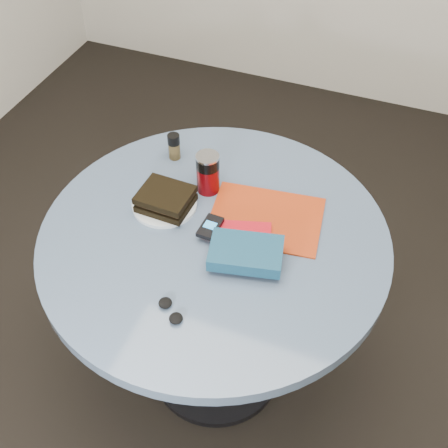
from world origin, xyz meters
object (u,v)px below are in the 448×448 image
(pepper_grinder, at_px, (174,146))
(headphones, at_px, (171,311))
(novel, at_px, (246,253))
(magazine, at_px, (266,218))
(sandwich, at_px, (166,199))
(red_book, at_px, (242,236))
(mp3_player, at_px, (210,227))
(table, at_px, (215,270))
(plate, at_px, (165,204))
(soda_can, at_px, (208,173))

(pepper_grinder, xyz_separation_m, headphones, (0.24, -0.56, -0.04))
(novel, bearing_deg, magazine, 77.80)
(sandwich, xyz_separation_m, red_book, (0.25, -0.04, -0.03))
(novel, height_order, mp3_player, novel)
(pepper_grinder, height_order, mp3_player, pepper_grinder)
(magazine, xyz_separation_m, novel, (0.00, -0.18, 0.04))
(table, xyz_separation_m, plate, (-0.18, 0.05, 0.17))
(soda_can, xyz_separation_m, novel, (0.20, -0.23, -0.03))
(pepper_grinder, xyz_separation_m, novel, (0.36, -0.33, -0.01))
(soda_can, bearing_deg, pepper_grinder, 147.38)
(magazine, bearing_deg, soda_can, 157.28)
(red_book, bearing_deg, soda_can, 119.82)
(table, xyz_separation_m, headphones, (-0.00, -0.29, 0.17))
(novel, bearing_deg, sandwich, 146.78)
(plate, relative_size, headphones, 2.08)
(sandwich, xyz_separation_m, pepper_grinder, (-0.07, 0.22, 0.01))
(soda_can, height_order, pepper_grinder, soda_can)
(plate, distance_m, pepper_grinder, 0.23)
(pepper_grinder, distance_m, magazine, 0.40)
(pepper_grinder, bearing_deg, novel, -42.61)
(pepper_grinder, bearing_deg, headphones, -66.42)
(soda_can, bearing_deg, novel, -48.69)
(sandwich, xyz_separation_m, mp3_player, (0.16, -0.05, -0.01))
(table, bearing_deg, pepper_grinder, 132.51)
(sandwich, xyz_separation_m, novel, (0.29, -0.11, -0.00))
(pepper_grinder, relative_size, red_book, 0.55)
(table, xyz_separation_m, mp3_player, (-0.01, -0.00, 0.19))
(soda_can, bearing_deg, table, -62.64)
(soda_can, bearing_deg, mp3_player, -66.00)
(table, relative_size, headphones, 10.73)
(sandwich, bearing_deg, mp3_player, -16.40)
(plate, xyz_separation_m, magazine, (0.30, 0.06, -0.00))
(red_book, height_order, novel, novel)
(red_book, bearing_deg, magazine, 52.94)
(sandwich, relative_size, pepper_grinder, 1.71)
(headphones, bearing_deg, sandwich, 116.79)
(magazine, distance_m, red_book, 0.11)
(mp3_player, bearing_deg, soda_can, 114.00)
(plate, bearing_deg, table, -15.97)
(mp3_player, bearing_deg, sandwich, 163.60)
(magazine, relative_size, mp3_player, 3.61)
(red_book, bearing_deg, plate, 153.60)
(magazine, height_order, novel, novel)
(table, relative_size, mp3_player, 11.24)
(soda_can, xyz_separation_m, mp3_player, (0.07, -0.17, -0.04))
(magazine, bearing_deg, pepper_grinder, 149.21)
(pepper_grinder, relative_size, headphones, 0.96)
(table, distance_m, magazine, 0.23)
(soda_can, bearing_deg, magazine, -15.50)
(pepper_grinder, bearing_deg, table, -47.49)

